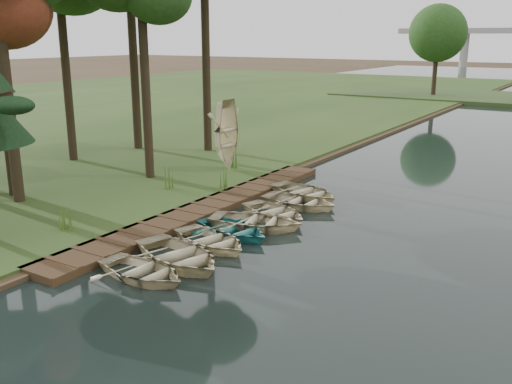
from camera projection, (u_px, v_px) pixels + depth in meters
The scene contains 15 objects.
ground at pixel (240, 219), 21.85m from camera, with size 300.00×300.00×0.00m, color #3D2F1D.
boardwalk at pixel (206, 209), 22.64m from camera, with size 1.60×16.00×0.30m, color #382615.
rowboat_0 at pixel (142, 268), 16.28m from camera, with size 2.16×3.03×0.63m, color #C2B68D.
rowboat_1 at pixel (179, 252), 17.31m from camera, with size 2.58×3.62×0.75m, color #C2B68D.
rowboat_2 at pixel (211, 237), 18.74m from camera, with size 2.22×3.11×0.65m, color #C2B68D.
rowboat_3 at pixel (233, 227), 19.81m from camera, with size 2.17×3.04×0.63m, color #2B7977.
rowboat_4 at pixel (256, 219), 20.52m from camera, with size 2.46×3.44×0.71m, color #C2B68D.
rowboat_5 at pixel (275, 210), 21.74m from camera, with size 2.20×3.08×0.64m, color #C2B68D.
rowboat_6 at pixel (299, 199), 23.10m from camera, with size 2.30×3.21×0.67m, color #C2B68D.
rowboat_7 at pixel (304, 190), 24.38m from camera, with size 2.48×3.47×0.72m, color #C2B68D.
stored_rowboat at pixel (228, 162), 28.59m from camera, with size 2.51×3.51×0.73m, color #C2B68D.
reeds_0 at pixel (67, 217), 19.59m from camera, with size 0.60×0.60×0.91m, color #3F661E.
reeds_1 at pixel (223, 178), 25.04m from camera, with size 0.60×0.60×0.93m, color #3F661E.
reeds_2 at pixel (167, 178), 24.95m from camera, with size 0.60×0.60×0.98m, color #3F661E.
reeds_3 at pixel (233, 158), 28.99m from camera, with size 0.60×0.60×0.94m, color #3F661E.
Camera 1 is at (11.73, -17.19, 6.76)m, focal length 40.00 mm.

